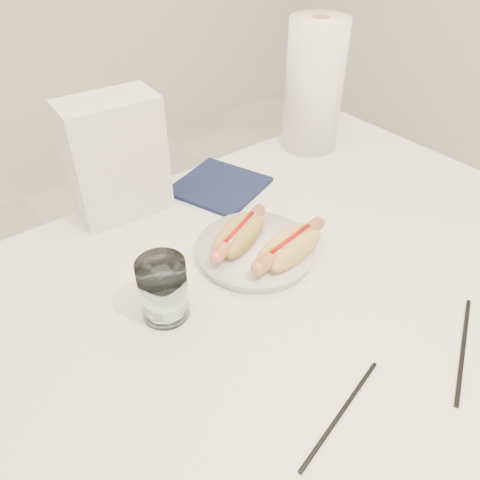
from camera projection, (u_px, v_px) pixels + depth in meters
table at (275, 312)px, 0.81m from camera, size 1.20×0.80×0.75m
plate at (255, 251)px, 0.83m from camera, size 0.25×0.25×0.02m
hotdog_left at (239, 235)px, 0.82m from camera, size 0.15×0.10×0.04m
hotdog_right at (290, 247)px, 0.79m from camera, size 0.16×0.08×0.04m
water_glass at (163, 289)px, 0.70m from camera, size 0.07×0.07×0.10m
chopstick_near at (341, 413)px, 0.59m from camera, size 0.18×0.05×0.01m
chopstick_far at (463, 348)px, 0.67m from camera, size 0.18×0.10×0.01m
napkin_box at (116, 158)px, 0.88m from camera, size 0.18×0.11×0.23m
navy_napkin at (219, 186)px, 1.01m from camera, size 0.21×0.21×0.01m
paper_towel_roll at (314, 86)px, 1.07m from camera, size 0.16×0.16×0.29m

